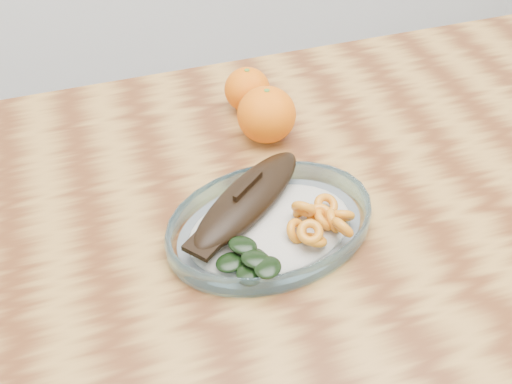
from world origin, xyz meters
TOP-DOWN VIEW (x-y plane):
  - dining_table at (0.00, 0.00)m, footprint 1.20×0.80m
  - plated_meal at (-0.10, -0.03)m, footprint 0.57×0.57m
  - orange_left at (-0.04, 0.16)m, footprint 0.09×0.09m
  - orange_right at (-0.04, 0.25)m, footprint 0.07×0.07m

SIDE VIEW (x-z plane):
  - dining_table at x=0.00m, z-range 0.28..1.03m
  - plated_meal at x=-0.10m, z-range 0.73..0.81m
  - orange_right at x=-0.04m, z-range 0.75..0.82m
  - orange_left at x=-0.04m, z-range 0.75..0.84m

